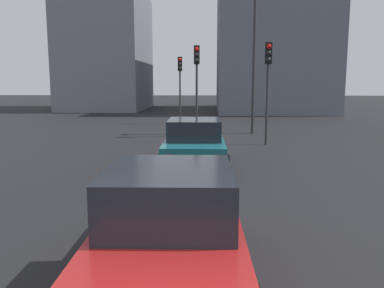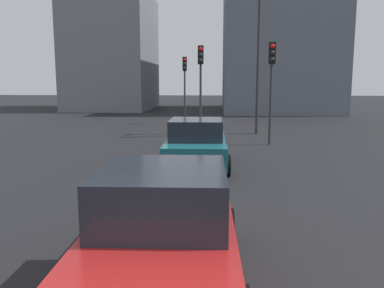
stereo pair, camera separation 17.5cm
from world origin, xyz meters
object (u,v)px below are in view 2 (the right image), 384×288
object	(u,v)px
traffic_light_near_left	(201,72)
street_lamp_kerbside	(259,45)
traffic_light_far_left	(272,72)
car_teal_lead	(196,144)
car_red_second	(165,229)
traffic_light_near_right	(185,76)

from	to	relation	value
traffic_light_near_left	street_lamp_kerbside	size ratio (longest dim) A/B	0.57
street_lamp_kerbside	traffic_light_near_left	bearing A→B (deg)	114.51
traffic_light_far_left	traffic_light_near_left	bearing A→B (deg)	-127.83
car_teal_lead	car_red_second	xyz separation A→B (m)	(-7.57, 0.01, 0.03)
traffic_light_near_right	street_lamp_kerbside	xyz separation A→B (m)	(-4.86, -4.22, 1.49)
traffic_light_near_left	street_lamp_kerbside	distance (m)	3.50
car_teal_lead	car_red_second	size ratio (longest dim) A/B	1.02
car_red_second	traffic_light_near_right	size ratio (longest dim) A/B	0.97
traffic_light_near_right	street_lamp_kerbside	world-z (taller)	street_lamp_kerbside
car_teal_lead	traffic_light_far_left	world-z (taller)	traffic_light_far_left
street_lamp_kerbside	traffic_light_near_right	bearing A→B (deg)	40.98
car_teal_lead	street_lamp_kerbside	xyz separation A→B (m)	(8.54, -2.74, 3.84)
car_teal_lead	car_red_second	bearing A→B (deg)	178.72
car_red_second	traffic_light_near_left	xyz separation A→B (m)	(14.78, 0.17, 2.42)
car_red_second	traffic_light_near_right	world-z (taller)	traffic_light_near_right
car_red_second	street_lamp_kerbside	size ratio (longest dim) A/B	0.53
traffic_light_near_left	street_lamp_kerbside	bearing A→B (deg)	113.64
traffic_light_near_right	traffic_light_far_left	distance (m)	9.79
traffic_light_near_left	traffic_light_far_left	size ratio (longest dim) A/B	1.02
traffic_light_far_left	street_lamp_kerbside	world-z (taller)	street_lamp_kerbside
car_red_second	traffic_light_far_left	size ratio (longest dim) A/B	0.96
traffic_light_near_left	street_lamp_kerbside	xyz separation A→B (m)	(1.33, -2.92, 1.39)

